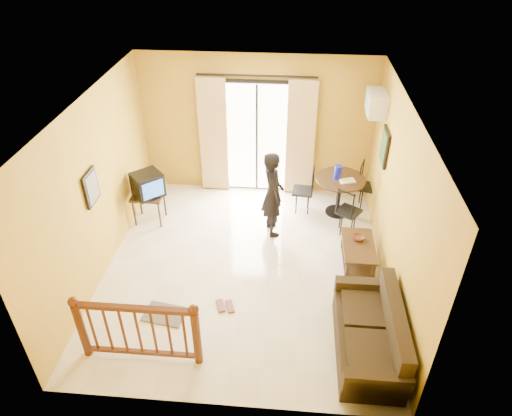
# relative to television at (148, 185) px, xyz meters

# --- Properties ---
(ground) EXTENTS (5.00, 5.00, 0.00)m
(ground) POSITION_rel_television_xyz_m (1.87, -1.17, -0.79)
(ground) COLOR beige
(ground) RESTS_ON ground
(room_shell) EXTENTS (5.00, 5.00, 5.00)m
(room_shell) POSITION_rel_television_xyz_m (1.87, -1.17, 0.91)
(room_shell) COLOR white
(room_shell) RESTS_ON ground
(balcony_door) EXTENTS (2.25, 0.14, 2.46)m
(balcony_door) POSITION_rel_television_xyz_m (1.87, 1.27, 0.40)
(balcony_door) COLOR black
(balcony_door) RESTS_ON ground
(tv_table) EXTENTS (0.57, 0.47, 0.57)m
(tv_table) POSITION_rel_television_xyz_m (-0.03, 0.00, -0.30)
(tv_table) COLOR black
(tv_table) RESTS_ON ground
(television) EXTENTS (0.66, 0.66, 0.44)m
(television) POSITION_rel_television_xyz_m (0.00, 0.00, 0.00)
(television) COLOR black
(television) RESTS_ON tv_table
(picture_left) EXTENTS (0.05, 0.42, 0.52)m
(picture_left) POSITION_rel_television_xyz_m (-0.35, -1.37, 0.76)
(picture_left) COLOR black
(picture_left) RESTS_ON room_shell
(dining_table) EXTENTS (0.92, 0.92, 0.77)m
(dining_table) POSITION_rel_television_xyz_m (3.49, 0.56, -0.18)
(dining_table) COLOR black
(dining_table) RESTS_ON ground
(water_jug) EXTENTS (0.14, 0.14, 0.26)m
(water_jug) POSITION_rel_television_xyz_m (3.42, 0.55, 0.11)
(water_jug) COLOR #1316BA
(water_jug) RESTS_ON dining_table
(serving_tray) EXTENTS (0.32, 0.25, 0.02)m
(serving_tray) POSITION_rel_television_xyz_m (3.60, 0.46, -0.01)
(serving_tray) COLOR beige
(serving_tray) RESTS_ON dining_table
(dining_chairs) EXTENTS (1.73, 1.39, 0.95)m
(dining_chairs) POSITION_rel_television_xyz_m (3.49, 0.44, -0.79)
(dining_chairs) COLOR black
(dining_chairs) RESTS_ON ground
(air_conditioner) EXTENTS (0.31, 0.60, 0.40)m
(air_conditioner) POSITION_rel_television_xyz_m (3.96, 0.78, 1.36)
(air_conditioner) COLOR white
(air_conditioner) RESTS_ON room_shell
(botanical_print) EXTENTS (0.05, 0.50, 0.60)m
(botanical_print) POSITION_rel_television_xyz_m (4.08, 0.13, 0.86)
(botanical_print) COLOR black
(botanical_print) RESTS_ON room_shell
(coffee_table) EXTENTS (0.51, 0.92, 0.41)m
(coffee_table) POSITION_rel_television_xyz_m (3.72, -0.94, -0.52)
(coffee_table) COLOR black
(coffee_table) RESTS_ON ground
(bowl) EXTENTS (0.22, 0.22, 0.06)m
(bowl) POSITION_rel_television_xyz_m (3.72, -0.79, -0.35)
(bowl) COLOR brown
(bowl) RESTS_ON coffee_table
(sofa) EXTENTS (0.80, 1.71, 0.82)m
(sofa) POSITION_rel_television_xyz_m (3.72, -2.72, -0.48)
(sofa) COLOR black
(sofa) RESTS_ON ground
(standing_person) EXTENTS (0.55, 0.68, 1.60)m
(standing_person) POSITION_rel_television_xyz_m (2.26, -0.15, 0.01)
(standing_person) COLOR black
(standing_person) RESTS_ON ground
(stair_balustrade) EXTENTS (1.63, 0.13, 1.04)m
(stair_balustrade) POSITION_rel_television_xyz_m (0.72, -3.07, -0.23)
(stair_balustrade) COLOR #471E0F
(stair_balustrade) RESTS_ON ground
(doormat) EXTENTS (0.66, 0.49, 0.02)m
(doormat) POSITION_rel_television_xyz_m (0.81, -2.31, -0.78)
(doormat) COLOR #564E45
(doormat) RESTS_ON ground
(sandals) EXTENTS (0.32, 0.27, 0.03)m
(sandals) POSITION_rel_television_xyz_m (1.68, -2.08, -0.77)
(sandals) COLOR brown
(sandals) RESTS_ON ground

